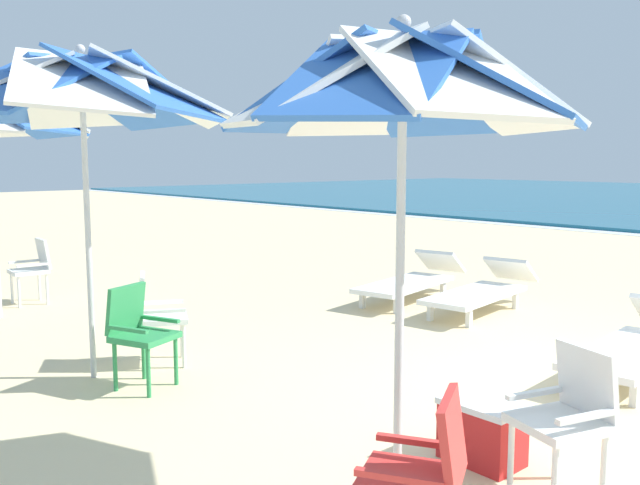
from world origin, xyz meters
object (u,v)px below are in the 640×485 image
at_px(beach_umbrella_0, 403,89).
at_px(plastic_chair_3, 155,313).
at_px(plastic_chair_0, 568,412).
at_px(plastic_chair_2, 138,329).
at_px(plastic_chair_1, 423,472).
at_px(plastic_chair_4, 34,267).
at_px(sun_lounger_3, 412,280).
at_px(sun_lounger_1, 638,344).
at_px(cooler_box, 482,431).
at_px(beach_umbrella_1, 82,92).
at_px(sun_lounger_2, 482,290).

xyz_separation_m(beach_umbrella_0, plastic_chair_3, (-3.20, 0.19, -1.79)).
bearing_deg(plastic_chair_3, plastic_chair_0, 8.15).
height_order(beach_umbrella_0, plastic_chair_2, beach_umbrella_0).
height_order(plastic_chair_1, plastic_chair_4, same).
relative_size(plastic_chair_3, plastic_chair_4, 1.00).
distance_m(plastic_chair_1, plastic_chair_2, 3.29).
bearing_deg(sun_lounger_3, plastic_chair_3, -85.07).
bearing_deg(plastic_chair_0, plastic_chair_1, -93.08).
relative_size(sun_lounger_1, cooler_box, 4.39).
height_order(plastic_chair_2, plastic_chair_4, same).
distance_m(beach_umbrella_1, plastic_chair_3, 2.08).
xyz_separation_m(sun_lounger_1, sun_lounger_3, (-3.49, 0.97, 0.00)).
relative_size(plastic_chair_0, plastic_chair_3, 1.00).
bearing_deg(plastic_chair_1, plastic_chair_3, 170.31).
relative_size(beach_umbrella_1, plastic_chair_4, 3.32).
relative_size(beach_umbrella_1, cooler_box, 5.75).
distance_m(plastic_chair_1, sun_lounger_1, 3.77).
xyz_separation_m(sun_lounger_2, sun_lounger_3, (-1.07, -0.12, 0.00)).
height_order(beach_umbrella_1, plastic_chair_4, beach_umbrella_1).
xyz_separation_m(plastic_chair_3, sun_lounger_1, (3.14, 3.07, -0.22)).
height_order(plastic_chair_1, sun_lounger_2, plastic_chair_1).
height_order(beach_umbrella_1, sun_lounger_1, beach_umbrella_1).
xyz_separation_m(beach_umbrella_1, sun_lounger_1, (3.16, 3.68, -2.20)).
distance_m(beach_umbrella_0, beach_umbrella_1, 3.25).
height_order(beach_umbrella_0, cooler_box, beach_umbrella_0).
bearing_deg(beach_umbrella_1, sun_lounger_1, 49.37).
relative_size(plastic_chair_1, beach_umbrella_1, 0.30).
height_order(beach_umbrella_0, sun_lounger_3, beach_umbrella_0).
relative_size(plastic_chair_0, plastic_chair_2, 1.00).
distance_m(sun_lounger_2, sun_lounger_3, 1.07).
distance_m(plastic_chair_0, plastic_chair_2, 3.48).
xyz_separation_m(plastic_chair_0, sun_lounger_1, (-0.69, 2.53, -0.22)).
bearing_deg(sun_lounger_1, plastic_chair_1, -80.47).
bearing_deg(beach_umbrella_1, plastic_chair_0, 16.69).
bearing_deg(plastic_chair_3, beach_umbrella_1, -91.81).
distance_m(plastic_chair_1, sun_lounger_3, 6.24).
height_order(plastic_chair_0, plastic_chair_3, same).
bearing_deg(beach_umbrella_1, cooler_box, 19.54).
bearing_deg(plastic_chair_4, plastic_chair_2, -7.14).
xyz_separation_m(beach_umbrella_1, cooler_box, (3.27, 1.16, -2.28)).
bearing_deg(plastic_chair_0, beach_umbrella_0, -129.95).
bearing_deg(plastic_chair_3, plastic_chair_4, 178.45).
xyz_separation_m(plastic_chair_1, cooler_box, (-0.51, 1.20, -0.30)).
relative_size(plastic_chair_4, cooler_box, 1.73).
distance_m(plastic_chair_2, cooler_box, 2.95).
distance_m(beach_umbrella_0, plastic_chair_1, 1.93).
relative_size(sun_lounger_2, sun_lounger_3, 0.99).
height_order(plastic_chair_1, sun_lounger_3, plastic_chair_1).
distance_m(beach_umbrella_1, cooler_box, 4.15).
bearing_deg(sun_lounger_1, cooler_box, -87.40).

